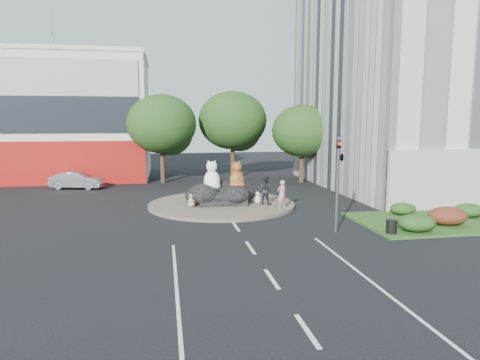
# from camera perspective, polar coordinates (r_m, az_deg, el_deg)

# --- Properties ---
(ground) EXTENTS (120.00, 120.00, 0.00)m
(ground) POSITION_cam_1_polar(r_m,az_deg,el_deg) (19.97, 1.40, -9.03)
(ground) COLOR black
(ground) RESTS_ON ground
(roundabout_island) EXTENTS (10.00, 10.00, 0.20)m
(roundabout_island) POSITION_cam_1_polar(r_m,az_deg,el_deg) (29.53, -2.45, -3.26)
(roundabout_island) COLOR brown
(roundabout_island) RESTS_ON ground
(rock_plinth) EXTENTS (3.20, 2.60, 0.90)m
(rock_plinth) POSITION_cam_1_polar(r_m,az_deg,el_deg) (29.43, -2.46, -2.21)
(rock_plinth) COLOR black
(rock_plinth) RESTS_ON roundabout_island
(shophouse_block) EXTENTS (25.20, 12.30, 17.40)m
(shophouse_block) POSITION_cam_1_polar(r_m,az_deg,el_deg) (48.75, -27.22, 7.47)
(shophouse_block) COLOR silver
(shophouse_block) RESTS_ON ground
(grass_verge) EXTENTS (10.00, 6.00, 0.12)m
(grass_verge) POSITION_cam_1_polar(r_m,az_deg,el_deg) (27.47, 25.48, -4.97)
(grass_verge) COLOR #30521B
(grass_verge) RESTS_ON ground
(tree_left) EXTENTS (6.46, 6.46, 8.27)m
(tree_left) POSITION_cam_1_polar(r_m,az_deg,el_deg) (40.79, -10.29, 6.98)
(tree_left) COLOR #382314
(tree_left) RESTS_ON ground
(tree_mid) EXTENTS (6.84, 6.84, 8.76)m
(tree_mid) POSITION_cam_1_polar(r_m,az_deg,el_deg) (43.33, -0.92, 7.56)
(tree_mid) COLOR #382314
(tree_mid) RESTS_ON ground
(tree_right) EXTENTS (5.70, 5.70, 7.30)m
(tree_right) POSITION_cam_1_polar(r_m,az_deg,el_deg) (40.88, 8.37, 6.15)
(tree_right) COLOR #382314
(tree_right) RESTS_ON ground
(hedge_near_green) EXTENTS (2.00, 1.60, 0.90)m
(hedge_near_green) POSITION_cam_1_polar(r_m,az_deg,el_deg) (24.09, 22.47, -5.28)
(hedge_near_green) COLOR #113614
(hedge_near_green) RESTS_ON grass_verge
(hedge_red) EXTENTS (2.20, 1.76, 0.99)m
(hedge_red) POSITION_cam_1_polar(r_m,az_deg,el_deg) (26.28, 25.93, -4.32)
(hedge_red) COLOR #541E16
(hedge_red) RESTS_ON grass_verge
(hedge_mid_green) EXTENTS (1.80, 1.44, 0.81)m
(hedge_mid_green) POSITION_cam_1_polar(r_m,az_deg,el_deg) (28.96, 28.20, -3.57)
(hedge_mid_green) COLOR #113614
(hedge_mid_green) RESTS_ON grass_verge
(hedge_back_green) EXTENTS (1.60, 1.28, 0.72)m
(hedge_back_green) POSITION_cam_1_polar(r_m,az_deg,el_deg) (28.04, 20.90, -3.59)
(hedge_back_green) COLOR #113614
(hedge_back_green) RESTS_ON grass_verge
(traffic_light) EXTENTS (0.44, 1.24, 5.00)m
(traffic_light) POSITION_cam_1_polar(r_m,az_deg,el_deg) (22.65, 13.15, 2.14)
(traffic_light) COLOR #595B60
(traffic_light) RESTS_ON ground
(street_lamp) EXTENTS (2.34, 0.22, 8.06)m
(street_lamp) POSITION_cam_1_polar(r_m,az_deg,el_deg) (31.49, 21.91, 5.04)
(street_lamp) COLOR #595B60
(street_lamp) RESTS_ON ground
(cat_white) EXTENTS (1.52, 1.40, 2.11)m
(cat_white) POSITION_cam_1_polar(r_m,az_deg,el_deg) (28.92, -3.78, 0.61)
(cat_white) COLOR white
(cat_white) RESTS_ON rock_plinth
(cat_tabby) EXTENTS (1.52, 1.44, 2.01)m
(cat_tabby) POSITION_cam_1_polar(r_m,az_deg,el_deg) (29.27, -0.41, 0.62)
(cat_tabby) COLOR #B78026
(cat_tabby) RESTS_ON rock_plinth
(kitten_calico) EXTENTS (0.64, 0.59, 0.89)m
(kitten_calico) POSITION_cam_1_polar(r_m,az_deg,el_deg) (28.36, -6.50, -2.66)
(kitten_calico) COLOR silver
(kitten_calico) RESTS_ON roundabout_island
(kitten_white) EXTENTS (0.58, 0.53, 0.82)m
(kitten_white) POSITION_cam_1_polar(r_m,az_deg,el_deg) (29.35, 2.36, -2.32)
(kitten_white) COLOR silver
(kitten_white) RESTS_ON roundabout_island
(pedestrian_pink) EXTENTS (0.78, 0.66, 1.81)m
(pedestrian_pink) POSITION_cam_1_polar(r_m,az_deg,el_deg) (27.78, 5.59, -1.89)
(pedestrian_pink) COLOR #CC849A
(pedestrian_pink) RESTS_ON roundabout_island
(pedestrian_dark) EXTENTS (1.20, 1.17, 1.95)m
(pedestrian_dark) POSITION_cam_1_polar(r_m,az_deg,el_deg) (28.90, 3.38, -1.35)
(pedestrian_dark) COLOR #21212A
(pedestrian_dark) RESTS_ON roundabout_island
(parked_car) EXTENTS (4.69, 2.48, 1.47)m
(parked_car) POSITION_cam_1_polar(r_m,az_deg,el_deg) (39.35, -20.91, -0.04)
(parked_car) COLOR #ACAEB4
(parked_car) RESTS_ON ground
(litter_bin) EXTENTS (0.63, 0.63, 0.71)m
(litter_bin) POSITION_cam_1_polar(r_m,az_deg,el_deg) (23.21, 19.55, -5.86)
(litter_bin) COLOR black
(litter_bin) RESTS_ON grass_verge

